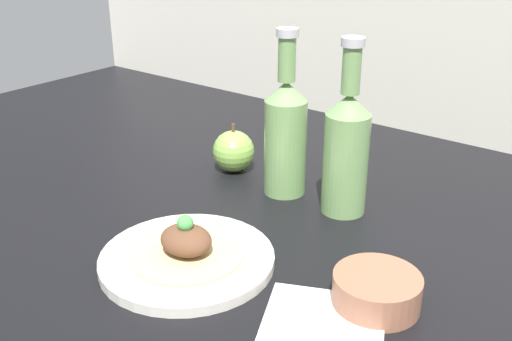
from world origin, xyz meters
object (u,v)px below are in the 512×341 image
plated_food (186,244)px  cider_bottle_right (346,148)px  cider_bottle_left (285,133)px  dipping_bowl (377,291)px  apple (234,151)px  plate (187,258)px

plated_food → cider_bottle_right: 27.25cm
plated_food → cider_bottle_right: cider_bottle_right is taller
cider_bottle_left → dipping_bowl: 32.37cm
plated_food → cider_bottle_left: cider_bottle_left is taller
plated_food → dipping_bowl: plated_food is taller
cider_bottle_right → apple: (-22.43, 1.56, -6.38)cm
cider_bottle_right → dipping_bowl: size_ratio=2.57×
plate → dipping_bowl: 23.97cm
plated_food → dipping_bowl: size_ratio=1.45×
plate → cider_bottle_right: bearing=72.1°
cider_bottle_left → dipping_bowl: (25.54, -18.20, -7.99)cm
plate → dipping_bowl: size_ratio=2.21×
cider_bottle_left → apple: cider_bottle_left is taller
cider_bottle_left → dipping_bowl: size_ratio=2.57×
plated_food → apple: bearing=118.3°
cider_bottle_right → dipping_bowl: (14.86, -18.20, -7.99)cm
plate → plated_food: bearing=0.0°
plate → apple: 30.37cm
plated_food → cider_bottle_right: (8.07, 25.06, 7.01)cm
cider_bottle_right → cider_bottle_left: bearing=180.0°
apple → cider_bottle_right: bearing=-4.0°
plated_food → cider_bottle_left: 26.15cm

